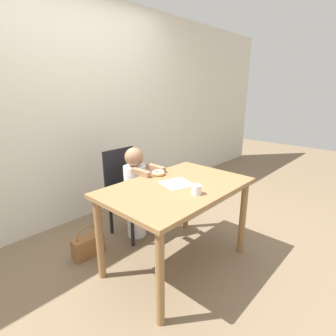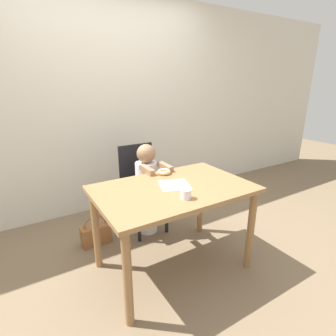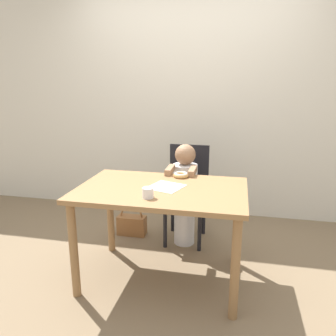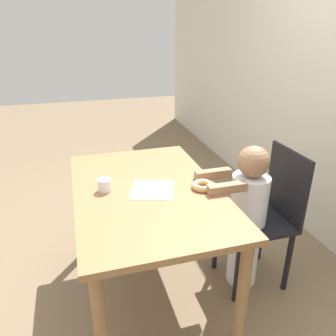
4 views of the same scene
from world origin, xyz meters
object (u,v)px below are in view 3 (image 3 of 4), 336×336
donut (181,175)px  child_figure (185,194)px  chair (187,192)px  cup (148,193)px  handbag (132,224)px

donut → child_figure: bearing=93.2°
chair → donut: 0.53m
child_figure → cup: child_figure is taller
chair → handbag: bearing=-174.2°
handbag → cup: (0.43, -0.91, 0.68)m
cup → handbag: bearing=115.5°
donut → handbag: 0.95m
child_figure → donut: (0.02, -0.31, 0.27)m
chair → child_figure: 0.13m
chair → child_figure: (0.00, -0.12, 0.03)m
donut → handbag: donut is taller
chair → donut: size_ratio=7.32×
donut → cup: bearing=-103.8°
child_figure → cup: bearing=-97.6°
chair → handbag: 0.66m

